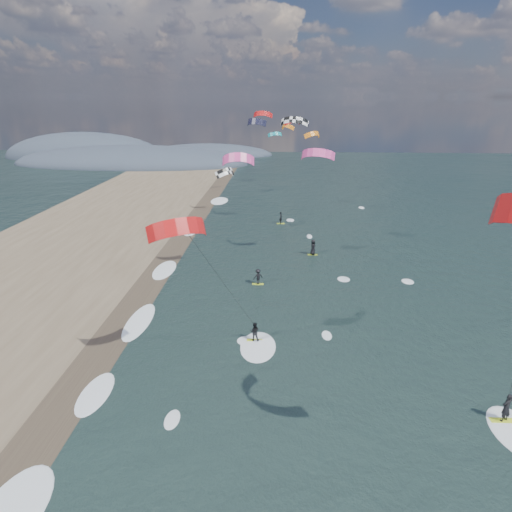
{
  "coord_description": "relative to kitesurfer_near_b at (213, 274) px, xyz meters",
  "views": [
    {
      "loc": [
        0.53,
        -15.03,
        17.1
      ],
      "look_at": [
        -1.0,
        12.0,
        7.0
      ],
      "focal_mm": 30.0,
      "sensor_mm": 36.0,
      "label": 1
    }
  ],
  "objects": [
    {
      "name": "ground",
      "position": [
        3.4,
        -8.47,
        -7.13
      ],
      "size": [
        260.0,
        260.0,
        0.0
      ],
      "primitive_type": "plane",
      "color": "black",
      "rests_on": "ground"
    },
    {
      "name": "wet_sand_strip",
      "position": [
        -8.6,
        1.53,
        -7.13
      ],
      "size": [
        3.0,
        240.0,
        0.0
      ],
      "primitive_type": "cube",
      "color": "#382D23",
      "rests_on": "ground"
    },
    {
      "name": "coastal_hills",
      "position": [
        -41.44,
        99.4,
        -7.13
      ],
      "size": [
        80.0,
        41.0,
        15.0
      ],
      "color": "#3D4756",
      "rests_on": "ground"
    },
    {
      "name": "kitesurfer_near_b",
      "position": [
        0.0,
        0.0,
        0.0
      ],
      "size": [
        6.88,
        8.78,
        11.84
      ],
      "color": "#BAD225",
      "rests_on": "ground"
    },
    {
      "name": "far_kitesurfers",
      "position": [
        4.79,
        22.15,
        -6.26
      ],
      "size": [
        6.99,
        22.16,
        1.85
      ],
      "color": "#BAD225",
      "rests_on": "ground"
    },
    {
      "name": "bg_kite_field",
      "position": [
        3.95,
        47.29,
        4.98
      ],
      "size": [
        15.08,
        66.46,
        7.0
      ],
      "color": "red",
      "rests_on": "ground"
    },
    {
      "name": "shoreline_surf",
      "position": [
        -7.4,
        6.28,
        -7.13
      ],
      "size": [
        2.4,
        79.4,
        0.11
      ],
      "color": "white",
      "rests_on": "ground"
    }
  ]
}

